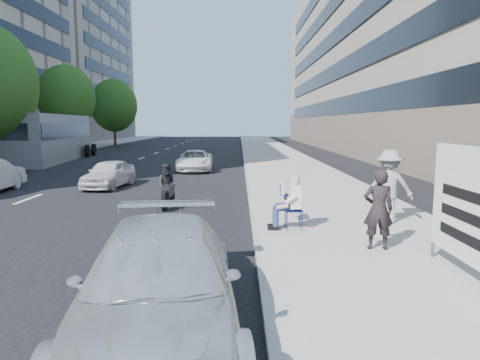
{
  "coord_description": "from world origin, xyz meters",
  "views": [
    {
      "loc": [
        1.07,
        -7.17,
        2.71
      ],
      "look_at": [
        1.09,
        2.54,
        1.42
      ],
      "focal_mm": 32.0,
      "sensor_mm": 36.0,
      "label": 1
    }
  ],
  "objects_px": {
    "seated_protester": "(289,200)",
    "white_sedan_far": "(195,161)",
    "jogger": "(389,186)",
    "white_sedan_near": "(109,174)",
    "pedestrian_woman": "(378,209)",
    "motorcycle": "(168,188)",
    "protest_banner": "(480,209)",
    "bus": "(52,138)",
    "parked_sedan": "(159,284)"
  },
  "relations": [
    {
      "from": "seated_protester",
      "to": "white_sedan_far",
      "type": "height_order",
      "value": "seated_protester"
    },
    {
      "from": "jogger",
      "to": "white_sedan_near",
      "type": "height_order",
      "value": "jogger"
    },
    {
      "from": "jogger",
      "to": "white_sedan_far",
      "type": "distance_m",
      "value": 14.92
    },
    {
      "from": "pedestrian_woman",
      "to": "white_sedan_far",
      "type": "height_order",
      "value": "pedestrian_woman"
    },
    {
      "from": "white_sedan_far",
      "to": "motorcycle",
      "type": "xyz_separation_m",
      "value": [
        0.22,
        -10.7,
        0.05
      ]
    },
    {
      "from": "jogger",
      "to": "protest_banner",
      "type": "bearing_deg",
      "value": 101.8
    },
    {
      "from": "protest_banner",
      "to": "bus",
      "type": "distance_m",
      "value": 29.79
    },
    {
      "from": "protest_banner",
      "to": "motorcycle",
      "type": "bearing_deg",
      "value": 129.77
    },
    {
      "from": "white_sedan_far",
      "to": "bus",
      "type": "bearing_deg",
      "value": 146.99
    },
    {
      "from": "parked_sedan",
      "to": "white_sedan_far",
      "type": "xyz_separation_m",
      "value": [
        -1.51,
        19.2,
        -0.11
      ]
    },
    {
      "from": "motorcycle",
      "to": "pedestrian_woman",
      "type": "bearing_deg",
      "value": -45.11
    },
    {
      "from": "seated_protester",
      "to": "jogger",
      "type": "distance_m",
      "value": 2.76
    },
    {
      "from": "white_sedan_far",
      "to": "bus",
      "type": "xyz_separation_m",
      "value": [
        -10.91,
        6.45,
        1.05
      ]
    },
    {
      "from": "parked_sedan",
      "to": "motorcycle",
      "type": "xyz_separation_m",
      "value": [
        -1.29,
        8.5,
        -0.06
      ]
    },
    {
      "from": "jogger",
      "to": "bus",
      "type": "relative_size",
      "value": 0.15
    },
    {
      "from": "jogger",
      "to": "parked_sedan",
      "type": "bearing_deg",
      "value": 63.51
    },
    {
      "from": "pedestrian_woman",
      "to": "bus",
      "type": "height_order",
      "value": "bus"
    },
    {
      "from": "bus",
      "to": "protest_banner",
      "type": "bearing_deg",
      "value": -60.99
    },
    {
      "from": "white_sedan_far",
      "to": "motorcycle",
      "type": "relative_size",
      "value": 2.06
    },
    {
      "from": "seated_protester",
      "to": "motorcycle",
      "type": "bearing_deg",
      "value": 135.32
    },
    {
      "from": "parked_sedan",
      "to": "white_sedan_far",
      "type": "bearing_deg",
      "value": 87.98
    },
    {
      "from": "parked_sedan",
      "to": "white_sedan_near",
      "type": "relative_size",
      "value": 1.4
    },
    {
      "from": "jogger",
      "to": "pedestrian_woman",
      "type": "distance_m",
      "value": 2.62
    },
    {
      "from": "seated_protester",
      "to": "parked_sedan",
      "type": "relative_size",
      "value": 0.27
    },
    {
      "from": "pedestrian_woman",
      "to": "white_sedan_near",
      "type": "height_order",
      "value": "pedestrian_woman"
    },
    {
      "from": "motorcycle",
      "to": "bus",
      "type": "bearing_deg",
      "value": 123.02
    },
    {
      "from": "protest_banner",
      "to": "white_sedan_near",
      "type": "height_order",
      "value": "protest_banner"
    },
    {
      "from": "protest_banner",
      "to": "white_sedan_far",
      "type": "distance_m",
      "value": 18.99
    },
    {
      "from": "jogger",
      "to": "bus",
      "type": "height_order",
      "value": "bus"
    },
    {
      "from": "pedestrian_woman",
      "to": "white_sedan_far",
      "type": "relative_size",
      "value": 0.39
    },
    {
      "from": "white_sedan_near",
      "to": "parked_sedan",
      "type": "bearing_deg",
      "value": -64.81
    },
    {
      "from": "parked_sedan",
      "to": "motorcycle",
      "type": "height_order",
      "value": "motorcycle"
    },
    {
      "from": "bus",
      "to": "white_sedan_far",
      "type": "bearing_deg",
      "value": -36.7
    },
    {
      "from": "jogger",
      "to": "pedestrian_woman",
      "type": "xyz_separation_m",
      "value": [
        -1.04,
        -2.4,
        -0.12
      ]
    },
    {
      "from": "white_sedan_far",
      "to": "motorcycle",
      "type": "height_order",
      "value": "motorcycle"
    },
    {
      "from": "protest_banner",
      "to": "bus",
      "type": "height_order",
      "value": "bus"
    },
    {
      "from": "protest_banner",
      "to": "motorcycle",
      "type": "distance_m",
      "value": 9.43
    },
    {
      "from": "motorcycle",
      "to": "parked_sedan",
      "type": "bearing_deg",
      "value": -81.29
    },
    {
      "from": "parked_sedan",
      "to": "jogger",
      "type": "bearing_deg",
      "value": 43.06
    },
    {
      "from": "pedestrian_woman",
      "to": "jogger",
      "type": "bearing_deg",
      "value": -107.03
    },
    {
      "from": "protest_banner",
      "to": "seated_protester",
      "type": "bearing_deg",
      "value": 123.65
    },
    {
      "from": "parked_sedan",
      "to": "bus",
      "type": "relative_size",
      "value": 0.39
    },
    {
      "from": "jogger",
      "to": "white_sedan_near",
      "type": "distance_m",
      "value": 11.8
    },
    {
      "from": "white_sedan_near",
      "to": "bus",
      "type": "distance_m",
      "value": 15.08
    },
    {
      "from": "parked_sedan",
      "to": "white_sedan_near",
      "type": "height_order",
      "value": "parked_sedan"
    },
    {
      "from": "jogger",
      "to": "bus",
      "type": "distance_m",
      "value": 26.39
    },
    {
      "from": "jogger",
      "to": "motorcycle",
      "type": "bearing_deg",
      "value": -10.2
    },
    {
      "from": "motorcycle",
      "to": "bus",
      "type": "height_order",
      "value": "bus"
    },
    {
      "from": "pedestrian_woman",
      "to": "parked_sedan",
      "type": "relative_size",
      "value": 0.34
    },
    {
      "from": "protest_banner",
      "to": "white_sedan_far",
      "type": "height_order",
      "value": "protest_banner"
    }
  ]
}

